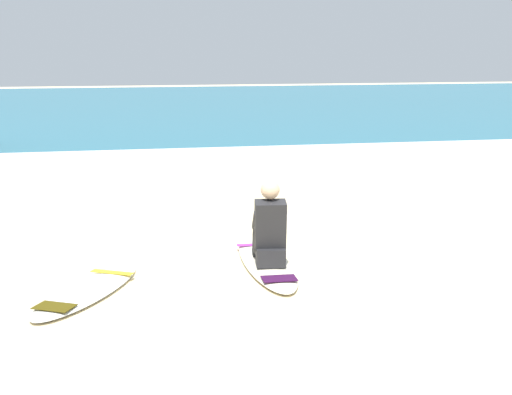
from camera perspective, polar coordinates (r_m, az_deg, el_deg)
The scene contains 6 objects.
ground_plane at distance 9.34m, azimuth 1.57°, elevation -3.99°, with size 80.00×80.00×0.00m, color beige.
sea at distance 31.06m, azimuth -8.00°, elevation 6.75°, with size 80.00×28.00×0.10m, color teal.
breaking_foam at distance 17.49m, azimuth -4.85°, elevation 3.36°, with size 80.00×0.90×0.11m, color white.
surfboard_main at distance 8.72m, azimuth 0.76°, elevation -4.88°, with size 0.60×2.35×0.08m.
surfer_seated at distance 8.48m, azimuth 1.03°, elevation -2.54°, with size 0.43×0.74×0.95m.
surfboard_spare_near at distance 7.92m, azimuth -12.54°, elevation -6.84°, with size 1.38×1.92×0.08m.
Camera 1 is at (-2.10, -8.76, 2.47)m, focal length 53.32 mm.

